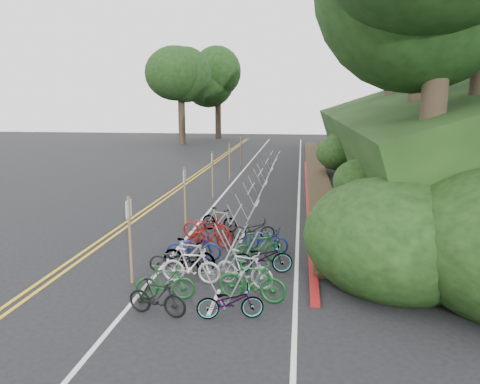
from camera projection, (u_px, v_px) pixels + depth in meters
name	position (u px, v px, depth m)	size (l,w,h in m)	color
ground	(128.00, 269.00, 14.49)	(120.00, 120.00, 0.00)	black
road_markings	(210.00, 201.00, 24.23)	(7.47, 80.00, 0.01)	gold
red_curb	(308.00, 196.00, 25.43)	(0.25, 28.00, 0.10)	maroon
embankment	(419.00, 140.00, 30.87)	(14.30, 48.14, 9.11)	black
bike_rack_front	(233.00, 256.00, 12.98)	(1.17, 3.24, 1.23)	#969AA2
bike_racks_rest	(261.00, 177.00, 26.59)	(1.14, 23.00, 1.17)	#969AA2
signpost_near	(130.00, 234.00, 13.16)	(0.08, 0.40, 2.53)	brown
signposts_rest	(222.00, 164.00, 27.76)	(0.08, 18.40, 2.50)	brown
bike_front	(175.00, 260.00, 14.13)	(1.59, 0.56, 0.84)	black
bike_valet	(223.00, 252.00, 14.59)	(3.40, 9.20, 1.10)	black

